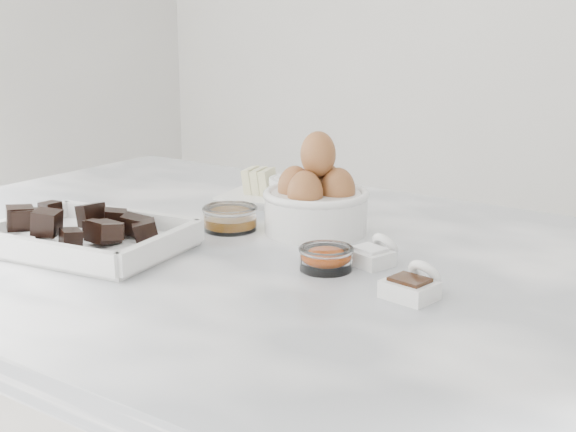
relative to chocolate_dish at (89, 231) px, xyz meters
The scene contains 9 objects.
marble_slab 0.23m from the chocolate_dish, 37.00° to the left, with size 1.20×0.80×0.04m, color white.
chocolate_dish is the anchor object (origin of this frame).
butter_plate 0.34m from the chocolate_dish, 85.68° to the left, with size 0.15×0.15×0.05m.
sugar_ramekin 0.35m from the chocolate_dish, 74.83° to the left, with size 0.08×0.08×0.05m.
egg_bowl 0.31m from the chocolate_dish, 51.71° to the left, with size 0.15×0.15×0.14m.
honey_bowl 0.20m from the chocolate_dish, 64.36° to the left, with size 0.08×0.08×0.03m.
zest_bowl 0.31m from the chocolate_dish, 20.26° to the left, with size 0.07×0.07×0.03m.
vanilla_spoon 0.43m from the chocolate_dish, 11.35° to the left, with size 0.06×0.07×0.04m.
salt_spoon 0.36m from the chocolate_dish, 26.09° to the left, with size 0.06×0.07×0.04m.
Camera 1 is at (0.60, -0.79, 1.24)m, focal length 50.00 mm.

